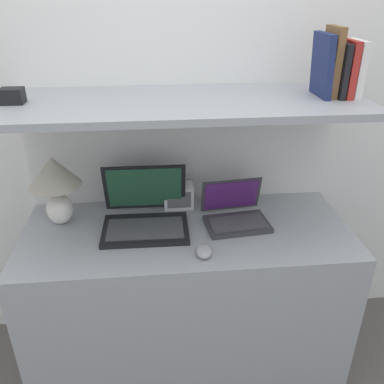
% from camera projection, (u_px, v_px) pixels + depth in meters
% --- Properties ---
extents(wall_back, '(6.00, 0.05, 2.40)m').
position_uv_depth(wall_back, '(180.00, 108.00, 1.85)').
color(wall_back, white).
rests_on(wall_back, ground_plane).
extents(desk, '(1.39, 0.58, 0.77)m').
position_uv_depth(desk, '(188.00, 299.00, 1.90)').
color(desk, '#999EA3').
rests_on(desk, ground_plane).
extents(back_riser, '(1.39, 0.04, 1.28)m').
position_uv_depth(back_riser, '(182.00, 219.00, 2.06)').
color(back_riser, white).
rests_on(back_riser, ground_plane).
extents(shelf, '(1.39, 0.52, 0.03)m').
position_uv_depth(shelf, '(185.00, 103.00, 1.55)').
color(shelf, '#999EA3').
rests_on(shelf, back_riser).
extents(table_lamp, '(0.22, 0.22, 0.31)m').
position_uv_depth(table_lamp, '(55.00, 180.00, 1.69)').
color(table_lamp, white).
rests_on(table_lamp, desk).
extents(laptop_large, '(0.36, 0.31, 0.25)m').
position_uv_depth(laptop_large, '(145.00, 215.00, 1.74)').
color(laptop_large, black).
rests_on(laptop_large, desk).
extents(laptop_small, '(0.29, 0.24, 0.18)m').
position_uv_depth(laptop_small, '(235.00, 214.00, 1.77)').
color(laptop_small, '#333338').
rests_on(laptop_small, desk).
extents(computer_mouse, '(0.07, 0.10, 0.04)m').
position_uv_depth(computer_mouse, '(204.00, 251.00, 1.56)').
color(computer_mouse, '#99999E').
rests_on(computer_mouse, desk).
extents(router_box, '(0.14, 0.09, 0.11)m').
position_uv_depth(router_box, '(178.00, 196.00, 1.89)').
color(router_box, white).
rests_on(router_box, desk).
extents(book_white, '(0.03, 0.15, 0.21)m').
position_uv_depth(book_white, '(354.00, 68.00, 1.55)').
color(book_white, silver).
rests_on(book_white, shelf).
extents(book_red, '(0.03, 0.17, 0.21)m').
position_uv_depth(book_red, '(345.00, 68.00, 1.55)').
color(book_red, '#A82823').
rests_on(book_red, shelf).
extents(book_black, '(0.02, 0.17, 0.20)m').
position_uv_depth(book_black, '(338.00, 70.00, 1.55)').
color(book_black, black).
rests_on(book_black, shelf).
extents(book_brown, '(0.03, 0.13, 0.26)m').
position_uv_depth(book_brown, '(332.00, 62.00, 1.53)').
color(book_brown, brown).
rests_on(book_brown, shelf).
extents(book_navy, '(0.04, 0.17, 0.23)m').
position_uv_depth(book_navy, '(322.00, 65.00, 1.54)').
color(book_navy, navy).
rests_on(book_navy, shelf).
extents(shelf_gadget, '(0.08, 0.06, 0.06)m').
position_uv_depth(shelf_gadget, '(12.00, 96.00, 1.47)').
color(shelf_gadget, black).
rests_on(shelf_gadget, shelf).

